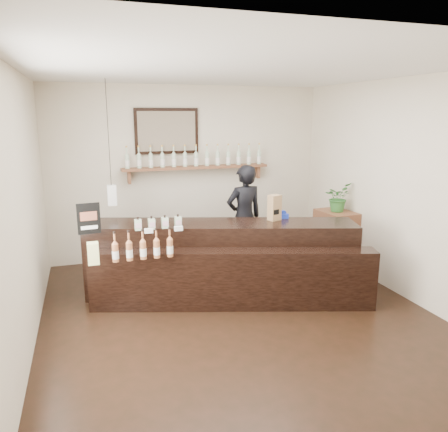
% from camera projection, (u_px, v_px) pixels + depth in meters
% --- Properties ---
extents(ground, '(5.00, 5.00, 0.00)m').
position_uv_depth(ground, '(238.00, 315.00, 5.21)').
color(ground, black).
rests_on(ground, ground).
extents(room_shell, '(5.00, 5.00, 5.00)m').
position_uv_depth(room_shell, '(240.00, 173.00, 4.83)').
color(room_shell, beige).
rests_on(room_shell, ground).
extents(back_wall_decor, '(2.66, 0.96, 1.69)m').
position_uv_depth(back_wall_decor, '(181.00, 152.00, 6.98)').
color(back_wall_decor, brown).
rests_on(back_wall_decor, ground).
extents(counter, '(3.50, 1.92, 1.13)m').
position_uv_depth(counter, '(224.00, 264.00, 5.64)').
color(counter, black).
rests_on(counter, ground).
extents(promo_sign, '(0.26, 0.05, 0.37)m').
position_uv_depth(promo_sign, '(89.00, 219.00, 5.08)').
color(promo_sign, black).
rests_on(promo_sign, counter).
extents(paper_bag, '(0.18, 0.16, 0.34)m').
position_uv_depth(paper_bag, '(275.00, 208.00, 5.74)').
color(paper_bag, '#936947').
rests_on(paper_bag, counter).
extents(tape_dispenser, '(0.14, 0.07, 0.11)m').
position_uv_depth(tape_dispenser, '(283.00, 215.00, 5.86)').
color(tape_dispenser, '#1C37C7').
rests_on(tape_dispenser, counter).
extents(side_cabinet, '(0.50, 0.65, 0.89)m').
position_uv_depth(side_cabinet, '(335.00, 239.00, 6.77)').
color(side_cabinet, brown).
rests_on(side_cabinet, ground).
extents(potted_plant, '(0.52, 0.51, 0.44)m').
position_uv_depth(potted_plant, '(338.00, 197.00, 6.62)').
color(potted_plant, '#2F6C2B').
rests_on(potted_plant, side_cabinet).
extents(shopkeeper, '(0.72, 0.52, 1.82)m').
position_uv_depth(shopkeeper, '(244.00, 211.00, 6.64)').
color(shopkeeper, black).
rests_on(shopkeeper, ground).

